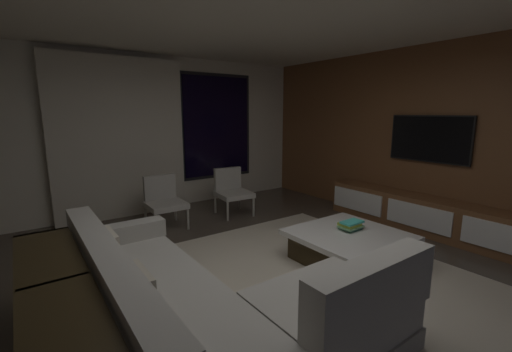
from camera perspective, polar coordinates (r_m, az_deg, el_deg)
name	(u,v)px	position (r m, az deg, el deg)	size (l,w,h in m)	color
floor	(284,295)	(3.43, 4.79, -19.51)	(9.20, 9.20, 0.00)	#473D33
back_wall_with_window	(148,135)	(6.16, -17.99, 6.71)	(6.60, 0.30, 2.70)	beige
media_wall	(451,140)	(5.49, 30.25, 5.39)	(0.12, 7.80, 2.70)	brown
area_rug	(317,288)	(3.58, 10.38, -18.20)	(3.20, 3.80, 0.01)	beige
sectional_couch	(204,308)	(2.72, -8.89, -21.34)	(1.98, 2.50, 0.82)	gray
coffee_table	(349,247)	(4.12, 15.52, -11.59)	(1.16, 1.16, 0.36)	#2E2312
book_stack_on_coffee_table	(350,225)	(4.16, 15.80, -8.09)	(0.28, 0.21, 0.11)	#3E7868
accent_chair_near_window	(232,189)	(5.76, -4.17, -2.20)	(0.59, 0.61, 0.78)	#B2ADA0
accent_chair_by_curtain	(164,199)	(5.28, -15.46, -3.77)	(0.55, 0.57, 0.78)	#B2ADA0
media_console	(429,217)	(5.44, 27.39, -6.17)	(0.46, 3.10, 0.52)	brown
mounted_tv	(429,139)	(5.50, 27.41, 5.66)	(0.05, 1.17, 0.68)	black
console_table_behind_couch	(60,330)	(2.57, -30.42, -21.66)	(0.40, 2.10, 0.74)	#2E2312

